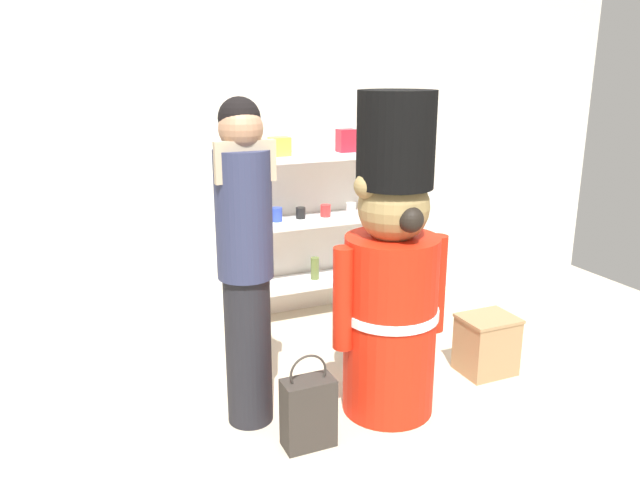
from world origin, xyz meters
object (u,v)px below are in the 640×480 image
at_px(person_shopper, 245,256).
at_px(display_crate, 486,344).
at_px(shopping_bag, 308,412).
at_px(merchandise_shelf, 313,216).
at_px(teddy_bear_guard, 391,276).

height_order(person_shopper, display_crate, person_shopper).
bearing_deg(shopping_bag, merchandise_shelf, 66.29).
height_order(teddy_bear_guard, display_crate, teddy_bear_guard).
xyz_separation_m(merchandise_shelf, shopping_bag, (-0.68, -1.54, -0.60)).
distance_m(merchandise_shelf, teddy_bear_guard, 1.40).
bearing_deg(shopping_bag, teddy_bear_guard, 15.65).
relative_size(shopping_bag, display_crate, 1.36).
height_order(teddy_bear_guard, shopping_bag, teddy_bear_guard).
xyz_separation_m(merchandise_shelf, teddy_bear_guard, (-0.13, -1.39, -0.00)).
bearing_deg(teddy_bear_guard, display_crate, 9.41).
bearing_deg(display_crate, person_shopper, 177.44).
relative_size(merchandise_shelf, teddy_bear_guard, 0.90).
height_order(teddy_bear_guard, person_shopper, teddy_bear_guard).
bearing_deg(display_crate, shopping_bag, -167.99).
distance_m(merchandise_shelf, display_crate, 1.54).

